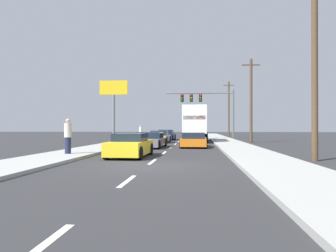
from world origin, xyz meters
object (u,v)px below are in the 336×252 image
Objects in this scene: car_yellow at (130,146)px; utility_pole_near at (315,51)px; utility_pole_mid at (251,99)px; box_truck at (196,122)px; car_navy at (166,135)px; pedestrian_near_corner at (141,132)px; roadside_billboard at (114,98)px; utility_pole_far at (229,108)px; car_orange at (194,140)px; car_tan at (159,137)px; traffic_signal_mast at (202,101)px; pedestrian_mid_block at (68,136)px; car_gray at (151,140)px.

car_yellow is 0.42× the size of utility_pole_near.
utility_pole_mid is (8.89, 16.12, 3.79)m from car_yellow.
car_yellow is at bearing -100.80° from box_truck.
pedestrian_near_corner reaches higher than car_navy.
roadside_billboard is (-7.65, 24.87, 4.93)m from car_yellow.
car_navy is 18.11m from utility_pole_far.
car_yellow is 8.89m from car_orange.
car_tan is 2.45× the size of pedestrian_near_corner.
box_truck reaches higher than pedestrian_near_corner.
car_navy is at bearing 147.92° from utility_pole_mid.
car_yellow is (0.26, -21.86, 0.00)m from car_navy.
utility_pole_far is (8.76, 37.00, 4.18)m from car_yellow.
box_truck is 8.49m from traffic_signal_mast.
pedestrian_mid_block reaches higher than pedestrian_near_corner.
box_truck is 1.06× the size of traffic_signal_mast.
pedestrian_near_corner is (-12.13, 4.67, -3.39)m from utility_pole_mid.
traffic_signal_mast is 10.51m from utility_pole_mid.
car_tan reaches higher than car_orange.
utility_pole_near is 12.85m from pedestrian_mid_block.
car_gray is at bearing -108.67° from box_truck.
car_gray is 13.65m from pedestrian_near_corner.
utility_pole_far is at bearing 68.11° from traffic_signal_mast.
car_yellow is at bearing 171.99° from utility_pole_near.
car_gray is at bearing 90.23° from car_yellow.
utility_pole_far is at bearing 71.85° from pedestrian_mid_block.
car_yellow is (0.03, -7.54, 0.03)m from car_gray.
car_gray is 8.25m from pedestrian_mid_block.
pedestrian_near_corner is at bearing -160.40° from car_navy.
utility_pole_near reaches higher than pedestrian_mid_block.
car_yellow is at bearing -89.32° from car_navy.
box_truck is at bearing -50.17° from car_navy.
traffic_signal_mast is (4.16, 17.92, 4.49)m from car_gray.
car_orange is 0.50× the size of traffic_signal_mast.
box_truck is at bearing 32.06° from car_tan.
utility_pole_mid is (9.15, -5.73, 3.79)m from car_navy.
utility_pole_near is (8.79, -1.24, 4.46)m from car_yellow.
utility_pole_far is at bearing 90.36° from utility_pole_mid.
car_gray is at bearing -87.93° from car_tan.
car_yellow is 18.80m from utility_pole_mid.
traffic_signal_mast is at bearing 99.91° from utility_pole_near.
utility_pole_mid is at bearing -21.08° from pedestrian_near_corner.
car_navy is 0.50× the size of utility_pole_far.
utility_pole_far is (4.63, 11.53, -0.28)m from traffic_signal_mast.
car_gray is 0.48× the size of utility_pole_near.
utility_pole_far reaches higher than pedestrian_mid_block.
box_truck is at bearing 69.04° from pedestrian_mid_block.
car_orange is 17.78m from traffic_signal_mast.
utility_pole_far is at bearing 67.38° from car_tan.
utility_pole_mid reaches higher than traffic_signal_mast.
car_navy is 1.13× the size of car_tan.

